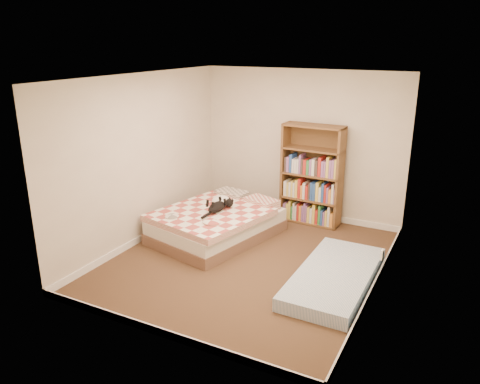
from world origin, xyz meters
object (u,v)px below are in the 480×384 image
at_px(bed, 218,222).
at_px(bookshelf, 312,188).
at_px(floor_mattress, 334,277).
at_px(white_dog, 221,201).
at_px(black_cat, 218,206).

relative_size(bed, bookshelf, 1.30).
xyz_separation_m(bed, floor_mattress, (2.05, -0.63, -0.15)).
xyz_separation_m(bookshelf, white_dog, (-1.10, -1.10, -0.06)).
height_order(bed, floor_mattress, bed).
height_order(bed, black_cat, black_cat).
xyz_separation_m(bed, black_cat, (0.05, -0.06, 0.30)).
distance_m(bookshelf, floor_mattress, 2.17).
distance_m(bed, black_cat, 0.31).
height_order(black_cat, white_dog, black_cat).
relative_size(bookshelf, black_cat, 2.29).
height_order(bed, white_dog, white_dog).
bearing_deg(bookshelf, floor_mattress, -59.75).
bearing_deg(black_cat, floor_mattress, 7.65).
xyz_separation_m(bookshelf, black_cat, (-1.03, -1.31, -0.07)).
xyz_separation_m(floor_mattress, black_cat, (-2.00, 0.56, 0.44)).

